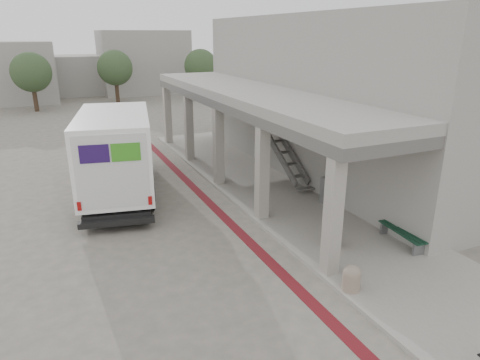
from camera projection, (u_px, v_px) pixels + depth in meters
name	position (u px, v px, depth m)	size (l,w,h in m)	color
ground	(210.00, 237.00, 13.79)	(120.00, 120.00, 0.00)	#605C53
bike_lane_stripe	(217.00, 210.00, 15.90)	(0.35, 40.00, 0.01)	#5C1218
sidewalk	(315.00, 215.00, 15.33)	(4.40, 28.00, 0.12)	gray
transit_building	(316.00, 99.00, 19.22)	(7.60, 17.00, 7.00)	gray
distant_backdrop	(56.00, 70.00, 42.69)	(28.00, 10.00, 6.50)	gray
tree_left	(31.00, 72.00, 34.90)	(3.20, 3.20, 4.80)	#38281C
tree_mid	(115.00, 68.00, 39.36)	(3.20, 3.20, 4.80)	#38281C
tree_right	(201.00, 66.00, 41.62)	(3.20, 3.20, 4.80)	#38281C
fedex_truck	(117.00, 150.00, 17.05)	(3.93, 8.37, 3.43)	black
bench	(402.00, 235.00, 13.01)	(0.55, 1.82, 0.42)	slate
bollard_near	(352.00, 278.00, 10.65)	(0.46, 0.46, 0.68)	gray
bollard_far	(333.00, 237.00, 12.82)	(0.44, 0.44, 0.65)	gray
utility_cabinet	(330.00, 191.00, 16.01)	(0.46, 0.61, 1.02)	gray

